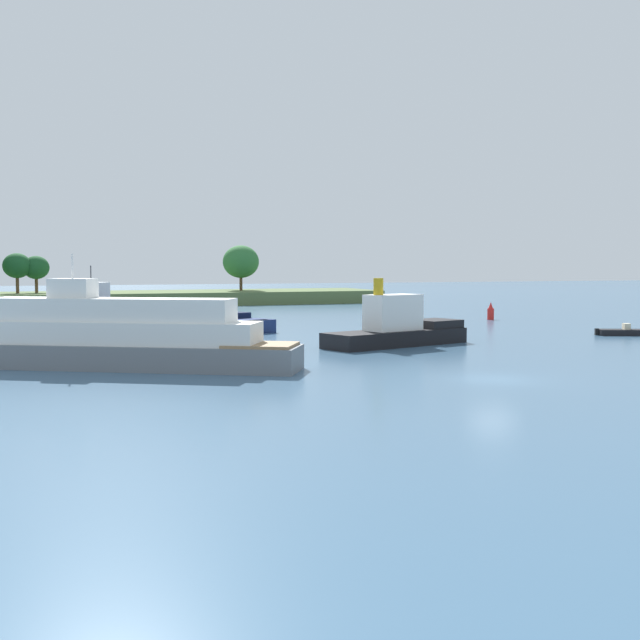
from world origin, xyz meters
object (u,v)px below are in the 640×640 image
(small_motorboat, at_px, (398,322))
(channel_buoy_red, at_px, (491,312))
(cargo_barge, at_px, (152,315))
(white_riverboat, at_px, (116,338))
(fishing_skiff, at_px, (622,332))
(tugboat, at_px, (398,328))

(small_motorboat, relative_size, channel_buoy_red, 2.60)
(cargo_barge, relative_size, white_riverboat, 1.46)
(fishing_skiff, relative_size, white_riverboat, 0.21)
(cargo_barge, relative_size, channel_buoy_red, 15.26)
(cargo_barge, distance_m, channel_buoy_red, 35.33)
(cargo_barge, bearing_deg, fishing_skiff, -36.70)
(tugboat, bearing_deg, small_motorboat, 63.84)
(fishing_skiff, bearing_deg, channel_buoy_red, 89.57)
(tugboat, distance_m, white_riverboat, 21.62)
(cargo_barge, distance_m, white_riverboat, 33.62)
(tugboat, bearing_deg, white_riverboat, -163.81)
(small_motorboat, bearing_deg, fishing_skiff, -55.30)
(small_motorboat, height_order, white_riverboat, white_riverboat)
(fishing_skiff, distance_m, channel_buoy_red, 20.15)
(tugboat, xyz_separation_m, fishing_skiff, (21.17, 0.93, -0.97))
(small_motorboat, distance_m, cargo_barge, 24.11)
(cargo_barge, bearing_deg, tugboat, -63.19)
(channel_buoy_red, bearing_deg, fishing_skiff, -90.43)
(cargo_barge, bearing_deg, channel_buoy_red, -9.34)
(fishing_skiff, distance_m, white_riverboat, 42.52)
(fishing_skiff, relative_size, channel_buoy_red, 2.24)
(cargo_barge, xyz_separation_m, white_riverboat, (-7.21, -32.82, 0.81))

